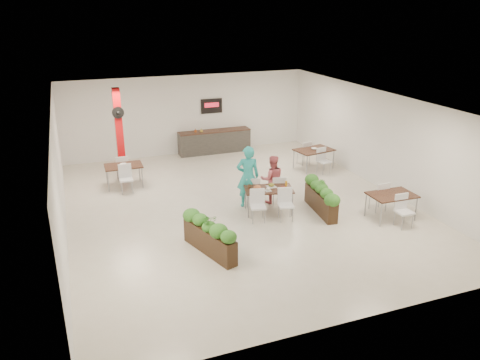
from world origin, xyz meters
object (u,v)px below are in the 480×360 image
at_px(planter_left, 209,234).
at_px(side_table_b, 314,152).
at_px(service_counter, 214,141).
at_px(diner_woman, 272,179).
at_px(main_table, 268,192).
at_px(side_table_c, 392,198).
at_px(planter_right, 321,196).
at_px(side_table_a, 124,169).
at_px(diner_man, 248,177).
at_px(red_column, 119,133).

bearing_deg(planter_left, side_table_b, 40.90).
height_order(service_counter, diner_woman, service_counter).
relative_size(main_table, side_table_c, 1.15).
height_order(planter_right, side_table_c, planter_right).
relative_size(main_table, diner_woman, 1.23).
height_order(diner_woman, planter_left, diner_woman).
distance_m(service_counter, main_table, 6.37).
relative_size(main_table, planter_left, 0.98).
bearing_deg(side_table_b, diner_woman, -149.35).
height_order(main_table, planter_left, planter_left).
bearing_deg(diner_woman, side_table_a, -22.20).
relative_size(side_table_a, side_table_c, 1.00).
relative_size(planter_left, side_table_b, 1.14).
height_order(main_table, planter_right, planter_right).
height_order(diner_woman, side_table_a, diner_woman).
relative_size(planter_left, side_table_c, 1.17).
height_order(diner_man, side_table_b, diner_man).
distance_m(red_column, planter_left, 6.47).
relative_size(diner_woman, side_table_a, 0.93).
relative_size(diner_man, side_table_a, 1.17).
relative_size(main_table, diner_man, 0.98).
xyz_separation_m(planter_right, side_table_a, (-5.16, 4.19, 0.14)).
bearing_deg(service_counter, planter_left, -108.39).
bearing_deg(side_table_a, red_column, 87.79).
distance_m(side_table_a, side_table_b, 6.93).
distance_m(main_table, planter_right, 1.57).
distance_m(diner_woman, side_table_b, 3.70).
bearing_deg(diner_man, service_counter, -83.31).
xyz_separation_m(diner_woman, side_table_c, (2.70, -2.28, -0.13)).
distance_m(main_table, planter_left, 2.92).
relative_size(main_table, side_table_a, 1.15).
distance_m(service_counter, planter_right, 6.98).
bearing_deg(service_counter, planter_right, -80.81).
bearing_deg(diner_man, side_table_b, -132.03).
distance_m(service_counter, diner_woman, 5.72).
xyz_separation_m(red_column, side_table_b, (6.85, -1.43, -1.00)).
height_order(side_table_a, side_table_c, same).
distance_m(planter_left, side_table_a, 5.57).
height_order(service_counter, side_table_c, service_counter).
relative_size(side_table_b, side_table_c, 1.03).
relative_size(service_counter, side_table_b, 1.80).
bearing_deg(side_table_a, diner_man, -41.22).
relative_size(diner_woman, side_table_b, 0.91).
bearing_deg(main_table, side_table_c, -27.58).
relative_size(diner_woman, planter_right, 0.79).
bearing_deg(side_table_c, planter_right, 147.26).
bearing_deg(main_table, diner_woman, 57.81).
bearing_deg(planter_right, diner_man, 147.67).
bearing_deg(diner_woman, side_table_b, -125.10).
relative_size(side_table_a, side_table_b, 0.98).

